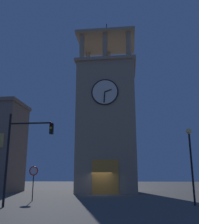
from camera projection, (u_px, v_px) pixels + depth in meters
The scene contains 5 objects.
ground_plane at pixel (101, 195), 29.44m from camera, with size 200.00×200.00×0.00m, color #56544F.
clocktower at pixel (107, 123), 35.65m from camera, with size 8.19×7.26×24.52m.
traffic_signal_near at pixel (21, 146), 17.89m from camera, with size 3.23×0.41×6.31m.
street_lamp at pixel (190, 151), 19.09m from camera, with size 0.44×0.44×5.49m.
no_horn_sign at pixel (34, 174), 21.95m from camera, with size 0.78×0.14×2.83m.
Camera 1 is at (-3.40, 30.65, 1.89)m, focal length 41.71 mm.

